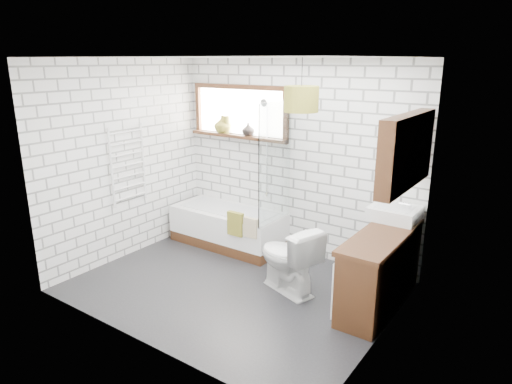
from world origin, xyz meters
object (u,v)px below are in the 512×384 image
Objects in this scene: bathtub at (228,227)px; toilet at (288,258)px; basin at (394,213)px; pendant at (301,99)px; vanity at (380,270)px.

bathtub is 2.02× the size of toilet.
pendant is at bearing -140.13° from basin.
vanity is 1.77× the size of toilet.
basin is 1.27m from toilet.
vanity reaches higher than toilet.
basin is at bearing 39.87° from pendant.
vanity is at bearing 11.92° from pendant.
bathtub is 4.48× the size of pendant.
vanity is at bearing 124.72° from toilet.
vanity is 1.93m from pendant.
toilet is (-0.88, -0.77, -0.47)m from basin.
vanity is 2.71× the size of basin.
vanity is 0.98m from toilet.
basin reaches higher than toilet.
basin is 1.46× the size of pendant.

